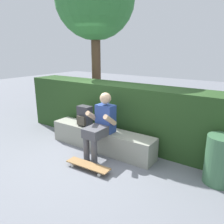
{
  "coord_description": "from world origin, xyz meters",
  "views": [
    {
      "loc": [
        2.53,
        -2.94,
        1.94
      ],
      "look_at": [
        0.17,
        0.43,
        0.77
      ],
      "focal_mm": 35.57,
      "sensor_mm": 36.0,
      "label": 1
    }
  ],
  "objects_px": {
    "backpack_on_bench": "(84,116)",
    "trash_bin": "(220,160)",
    "person_skater": "(101,123)",
    "bench_main": "(101,139)",
    "skateboard_near_person": "(88,165)"
  },
  "relations": [
    {
      "from": "backpack_on_bench",
      "to": "trash_bin",
      "type": "relative_size",
      "value": 0.54
    },
    {
      "from": "person_skater",
      "to": "backpack_on_bench",
      "type": "height_order",
      "value": "person_skater"
    },
    {
      "from": "person_skater",
      "to": "trash_bin",
      "type": "distance_m",
      "value": 2.02
    },
    {
      "from": "person_skater",
      "to": "trash_bin",
      "type": "relative_size",
      "value": 1.59
    },
    {
      "from": "bench_main",
      "to": "person_skater",
      "type": "xyz_separation_m",
      "value": [
        0.17,
        -0.21,
        0.42
      ]
    },
    {
      "from": "person_skater",
      "to": "bench_main",
      "type": "bearing_deg",
      "value": 129.08
    },
    {
      "from": "bench_main",
      "to": "trash_bin",
      "type": "height_order",
      "value": "trash_bin"
    },
    {
      "from": "person_skater",
      "to": "skateboard_near_person",
      "type": "bearing_deg",
      "value": -75.49
    },
    {
      "from": "skateboard_near_person",
      "to": "backpack_on_bench",
      "type": "relative_size",
      "value": 2.02
    },
    {
      "from": "skateboard_near_person",
      "to": "backpack_on_bench",
      "type": "distance_m",
      "value": 1.17
    },
    {
      "from": "person_skater",
      "to": "skateboard_near_person",
      "type": "height_order",
      "value": "person_skater"
    },
    {
      "from": "backpack_on_bench",
      "to": "trash_bin",
      "type": "bearing_deg",
      "value": 2.05
    },
    {
      "from": "bench_main",
      "to": "backpack_on_bench",
      "type": "distance_m",
      "value": 0.58
    },
    {
      "from": "skateboard_near_person",
      "to": "trash_bin",
      "type": "height_order",
      "value": "trash_bin"
    },
    {
      "from": "person_skater",
      "to": "trash_bin",
      "type": "height_order",
      "value": "person_skater"
    }
  ]
}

